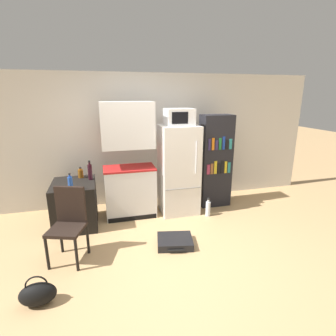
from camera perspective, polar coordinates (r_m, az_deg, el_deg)
The scene contains 14 objects.
ground_plane at distance 3.67m, azimuth 1.25°, elevation -18.37°, with size 24.00×24.00×0.00m, color tan.
wall_back at distance 5.09m, azimuth -2.71°, elevation 6.28°, with size 6.40×0.10×2.43m.
side_table at distance 4.48m, azimuth -19.55°, elevation -7.42°, with size 0.66×0.77×0.72m.
kitchen_hutch at distance 4.44m, azimuth -8.48°, elevation 0.70°, with size 0.86×0.50×1.95m.
refrigerator at distance 4.60m, azimuth 2.30°, elevation -0.39°, with size 0.65×0.61×1.55m.
microwave at distance 4.43m, azimuth 2.43°, elevation 11.05°, with size 0.46×0.38×0.28m.
bookshelf at distance 4.95m, azimuth 10.22°, elevation 1.48°, with size 0.57×0.34×1.71m.
bottle_wine_dark at distance 4.41m, azimuth -16.62°, elevation -0.75°, with size 0.07×0.07×0.32m.
bottle_blue_soda at distance 4.02m, azimuth -20.49°, elevation -3.09°, with size 0.07×0.07×0.25m.
bottle_amber_beer at distance 4.57m, azimuth -18.49°, elevation -1.10°, with size 0.09×0.09×0.18m.
chair at distance 3.58m, azimuth -20.78°, elevation -10.21°, with size 0.51×0.51×0.94m.
suitcase_large_flat at distance 3.84m, azimuth 1.50°, elevation -15.70°, with size 0.56×0.49×0.10m.
handbag at distance 3.20m, azimuth -26.49°, elevation -23.33°, with size 0.36×0.20×0.33m.
water_bottle_front at distance 4.67m, azimuth 8.71°, elevation -8.67°, with size 0.08×0.08×0.33m.
Camera 1 is at (-0.84, -2.91, 2.06)m, focal length 28.00 mm.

